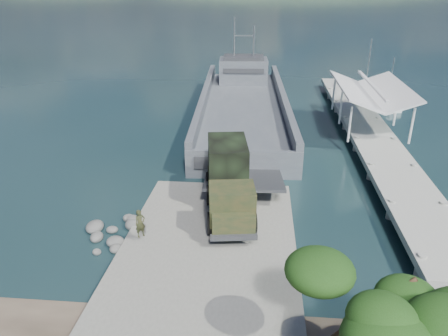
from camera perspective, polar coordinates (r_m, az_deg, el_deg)
ground at (r=26.43m, az=-1.78°, el=-9.90°), size 1400.00×1400.00×0.00m
boat_ramp at (r=25.47m, az=-2.05°, el=-10.69°), size 10.00×18.00×0.50m
shoreline_rocks at (r=28.16m, az=-14.43°, el=-8.40°), size 3.20×5.60×0.90m
pier at (r=43.80m, az=18.44°, el=5.39°), size 6.40×44.00×6.10m
landing_craft at (r=47.93m, az=2.53°, el=7.28°), size 10.61×36.11×10.62m
military_truck at (r=28.24m, az=0.64°, el=-1.57°), size 3.89×9.07×4.08m
soldier at (r=25.70m, az=-10.82°, el=-7.88°), size 0.73×0.72×1.70m
sailboat_near at (r=56.25m, az=20.57°, el=7.75°), size 2.26×5.16×6.08m
sailboat_far at (r=60.00m, az=17.97°, el=9.15°), size 3.86×6.44×7.55m
overhang_tree at (r=15.39m, az=23.49°, el=-18.12°), size 6.81×6.27×6.18m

